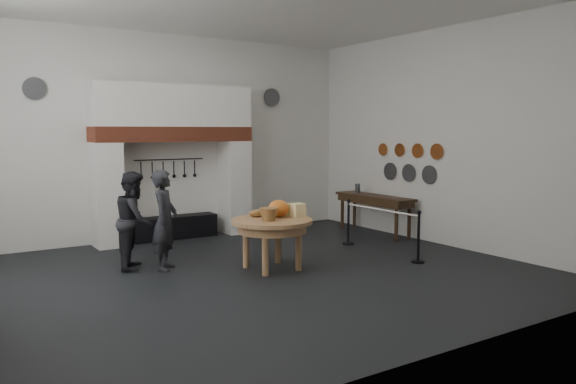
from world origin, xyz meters
TOP-DOWN VIEW (x-y plane):
  - floor at (0.00, 0.00)m, footprint 9.00×8.00m
  - wall_back at (0.00, 4.00)m, footprint 9.00×0.02m
  - wall_front at (0.00, -4.00)m, footprint 9.00×0.02m
  - wall_right at (4.50, 0.00)m, footprint 0.02×8.00m
  - chimney_pier_left at (-1.48, 3.65)m, footprint 0.55×0.70m
  - chimney_pier_right at (1.48, 3.65)m, footprint 0.55×0.70m
  - hearth_brick_band at (0.00, 3.65)m, footprint 3.50×0.72m
  - chimney_hood at (0.00, 3.65)m, footprint 3.50×0.70m
  - iron_range at (0.00, 3.72)m, footprint 1.90×0.45m
  - utensil_rail at (0.00, 3.92)m, footprint 1.60×0.02m
  - work_table at (0.38, 0.16)m, footprint 1.77×1.77m
  - pumpkin at (0.58, 0.26)m, footprint 0.36×0.36m
  - cheese_block_big at (0.88, 0.11)m, footprint 0.22×0.22m
  - cheese_block_small at (0.86, 0.41)m, footprint 0.18×0.18m
  - wicker_basket at (0.23, 0.01)m, footprint 0.40×0.40m
  - bread_loaf at (0.28, 0.51)m, footprint 0.31×0.18m
  - visitor_near at (-1.18, 1.14)m, footprint 0.70×0.75m
  - visitor_far at (-1.58, 1.54)m, footprint 0.92×1.01m
  - side_table at (4.10, 1.72)m, footprint 0.55×2.20m
  - pewter_jug at (4.10, 2.32)m, footprint 0.12×0.12m
  - copper_pan_a at (4.46, 0.20)m, footprint 0.03×0.34m
  - copper_pan_b at (4.46, 0.75)m, footprint 0.03×0.32m
  - copper_pan_c at (4.46, 1.30)m, footprint 0.03×0.30m
  - copper_pan_d at (4.46, 1.85)m, footprint 0.03×0.28m
  - pewter_plate_left at (4.46, 0.40)m, footprint 0.03×0.40m
  - pewter_plate_mid at (4.46, 1.00)m, footprint 0.03×0.40m
  - pewter_plate_right at (4.46, 1.60)m, footprint 0.03×0.40m
  - pewter_plate_back_left at (-2.70, 3.96)m, footprint 0.44×0.03m
  - pewter_plate_back_right at (2.70, 3.96)m, footprint 0.44×0.03m
  - barrier_post_near at (2.85, -0.88)m, footprint 0.05×0.05m
  - barrier_post_far at (2.85, 1.12)m, footprint 0.05×0.05m
  - barrier_rope at (2.85, 0.12)m, footprint 0.04×2.00m

SIDE VIEW (x-z plane):
  - floor at x=0.00m, z-range -0.01..0.01m
  - iron_range at x=0.00m, z-range 0.00..0.50m
  - barrier_post_near at x=2.85m, z-range 0.00..0.90m
  - barrier_post_far at x=2.85m, z-range 0.00..0.90m
  - work_table at x=0.38m, z-range 0.80..0.88m
  - visitor_far at x=-1.58m, z-range 0.00..1.69m
  - barrier_rope at x=2.85m, z-range 0.83..0.87m
  - visitor_near at x=-1.18m, z-range 0.00..1.72m
  - side_table at x=4.10m, z-range 0.84..0.90m
  - bread_loaf at x=0.28m, z-range 0.87..1.01m
  - cheese_block_small at x=0.86m, z-range 0.88..1.07m
  - wicker_basket at x=0.23m, z-range 0.88..1.09m
  - cheese_block_big at x=0.88m, z-range 0.88..1.11m
  - pewter_jug at x=4.10m, z-range 0.90..1.12m
  - pumpkin at x=0.58m, z-range 0.88..1.18m
  - chimney_pier_left at x=-1.48m, z-range 0.00..2.15m
  - chimney_pier_right at x=1.48m, z-range 0.00..2.15m
  - pewter_plate_left at x=4.46m, z-range 1.25..1.65m
  - pewter_plate_mid at x=4.46m, z-range 1.25..1.65m
  - pewter_plate_right at x=4.46m, z-range 1.25..1.65m
  - utensil_rail at x=0.00m, z-range 1.74..1.76m
  - copper_pan_b at x=4.46m, z-range 1.79..2.11m
  - copper_pan_d at x=4.46m, z-range 1.81..2.09m
  - copper_pan_a at x=4.46m, z-range 1.78..2.12m
  - copper_pan_c at x=4.46m, z-range 1.80..2.10m
  - wall_back at x=0.00m, z-range 0.00..4.50m
  - wall_front at x=0.00m, z-range 0.00..4.50m
  - wall_right at x=4.50m, z-range 0.00..4.50m
  - hearth_brick_band at x=0.00m, z-range 2.15..2.47m
  - chimney_hood at x=0.00m, z-range 2.47..3.37m
  - pewter_plate_back_left at x=-2.70m, z-range 2.98..3.42m
  - pewter_plate_back_right at x=2.70m, z-range 2.98..3.42m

